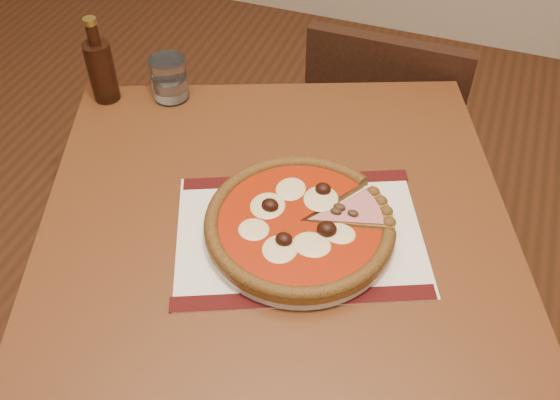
# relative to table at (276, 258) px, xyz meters

# --- Properties ---
(table) EXTENTS (1.04, 1.04, 0.75)m
(table) POSITION_rel_table_xyz_m (0.00, 0.00, 0.00)
(table) COLOR brown
(table) RESTS_ON ground
(chair_far) EXTENTS (0.38, 0.38, 0.81)m
(chair_far) POSITION_rel_table_xyz_m (0.07, 0.64, -0.19)
(chair_far) COLOR black
(chair_far) RESTS_ON ground
(placemat) EXTENTS (0.49, 0.43, 0.00)m
(placemat) POSITION_rel_table_xyz_m (0.05, -0.02, 0.10)
(placemat) COLOR white
(placemat) RESTS_ON table
(plate) EXTENTS (0.31, 0.31, 0.02)m
(plate) POSITION_rel_table_xyz_m (0.05, -0.02, 0.11)
(plate) COLOR white
(plate) RESTS_ON placemat
(pizza) EXTENTS (0.31, 0.31, 0.04)m
(pizza) POSITION_rel_table_xyz_m (0.05, -0.02, 0.13)
(pizza) COLOR brown
(pizza) RESTS_ON plate
(ham_slice) EXTENTS (0.14, 0.12, 0.02)m
(ham_slice) POSITION_rel_table_xyz_m (0.13, 0.05, 0.13)
(ham_slice) COLOR brown
(ham_slice) RESTS_ON plate
(water_glass) EXTENTS (0.08, 0.08, 0.09)m
(water_glass) POSITION_rel_table_xyz_m (-0.33, 0.26, 0.15)
(water_glass) COLOR white
(water_glass) RESTS_ON table
(bottle) EXTENTS (0.05, 0.05, 0.18)m
(bottle) POSITION_rel_table_xyz_m (-0.45, 0.21, 0.17)
(bottle) COLOR #36190D
(bottle) RESTS_ON table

